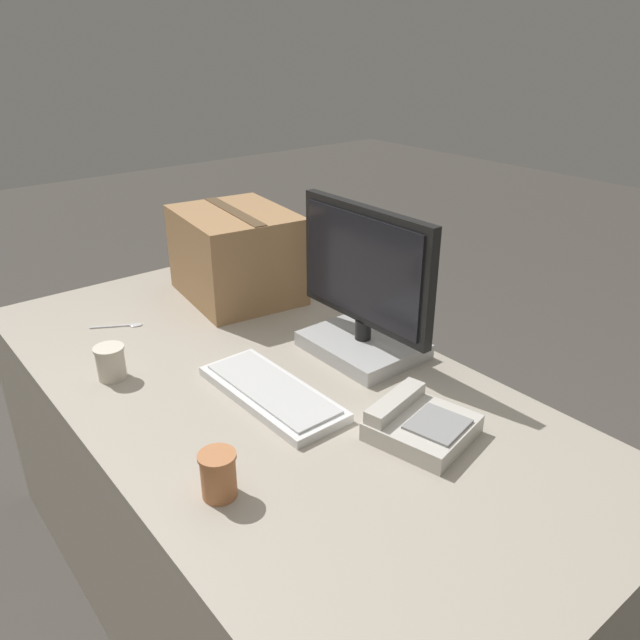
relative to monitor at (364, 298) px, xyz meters
The scene contains 9 objects.
ground_plane 0.95m from the monitor, 97.74° to the right, with size 12.00×12.00×0.00m, color #47423D.
office_desk 0.61m from the monitor, 97.74° to the right, with size 1.80×0.90×0.74m.
monitor is the anchor object (origin of this frame).
keyboard 0.36m from the monitor, 83.94° to the right, with size 0.41×0.17×0.03m.
desk_phone 0.42m from the monitor, 24.23° to the right, with size 0.23×0.23×0.07m.
paper_cup_left 0.66m from the monitor, 116.65° to the right, with size 0.08×0.08×0.09m.
paper_cup_right 0.66m from the monitor, 66.74° to the right, with size 0.07×0.07×0.09m.
spoon 0.73m from the monitor, 142.02° to the right, with size 0.09×0.14×0.00m.
cardboard_box 0.56m from the monitor, behind, with size 0.43×0.37×0.28m.
Camera 1 is at (1.14, -0.74, 1.54)m, focal length 35.00 mm.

